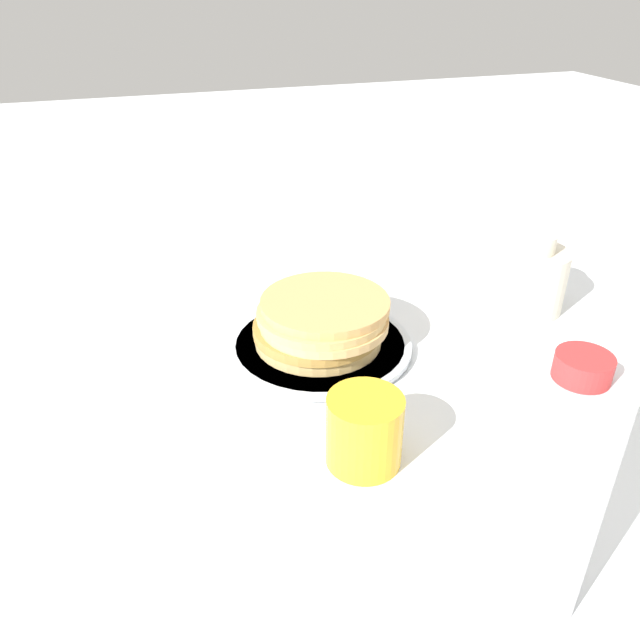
# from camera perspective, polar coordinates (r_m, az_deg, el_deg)

# --- Properties ---
(ground_plane) EXTENTS (4.00, 4.00, 0.00)m
(ground_plane) POSITION_cam_1_polar(r_m,az_deg,el_deg) (0.89, -2.01, -2.09)
(ground_plane) COLOR white
(plate) EXTENTS (0.26, 0.26, 0.01)m
(plate) POSITION_cam_1_polar(r_m,az_deg,el_deg) (0.87, 0.00, -2.28)
(plate) COLOR silver
(plate) RESTS_ON ground_plane
(pancake_stack) EXTENTS (0.19, 0.18, 0.07)m
(pancake_stack) POSITION_cam_1_polar(r_m,az_deg,el_deg) (0.85, 0.07, -0.17)
(pancake_stack) COLOR #D8B772
(pancake_stack) RESTS_ON plate
(juice_glass) EXTENTS (0.08, 0.08, 0.08)m
(juice_glass) POSITION_cam_1_polar(r_m,az_deg,el_deg) (0.67, 4.37, -9.98)
(juice_glass) COLOR yellow
(juice_glass) RESTS_ON ground_plane
(cream_jug) EXTENTS (0.11, 0.11, 0.12)m
(cream_jug) POSITION_cam_1_polar(r_m,az_deg,el_deg) (1.01, 18.49, 3.78)
(cream_jug) COLOR beige
(cream_jug) RESTS_ON ground_plane
(water_bottle_near) EXTENTS (0.08, 0.08, 0.24)m
(water_bottle_near) POSITION_cam_1_polar(r_m,az_deg,el_deg) (0.53, 20.31, -14.82)
(water_bottle_near) COLOR white
(water_bottle_near) RESTS_ON ground_plane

